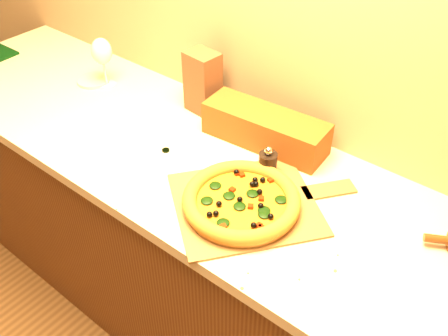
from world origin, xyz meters
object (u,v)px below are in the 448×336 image
at_px(pepper_grinder, 268,164).
at_px(side_plate, 94,80).
at_px(pizza, 241,201).
at_px(wine_glass, 102,53).
at_px(dark_jar, 207,84).
at_px(pizza_peel, 251,203).

relative_size(pepper_grinder, side_plate, 0.83).
xyz_separation_m(pizza, side_plate, (-0.92, 0.22, -0.02)).
height_order(wine_glass, dark_jar, wine_glass).
distance_m(pepper_grinder, dark_jar, 0.50).
bearing_deg(wine_glass, pizza, -15.21).
relative_size(pizza, dark_jar, 2.75).
bearing_deg(pizza, wine_glass, 164.79).
xyz_separation_m(pizza, pepper_grinder, (-0.03, 0.17, 0.01)).
xyz_separation_m(dark_jar, side_plate, (-0.45, -0.19, -0.06)).
bearing_deg(pepper_grinder, side_plate, 177.24).
relative_size(pepper_grinder, dark_jar, 0.88).
xyz_separation_m(wine_glass, side_plate, (-0.06, -0.02, -0.13)).
height_order(wine_glass, side_plate, wine_glass).
height_order(pizza_peel, side_plate, side_plate).
distance_m(pizza, side_plate, 0.94).
bearing_deg(dark_jar, pizza, -40.71).
distance_m(pizza, dark_jar, 0.63).
relative_size(dark_jar, side_plate, 0.94).
bearing_deg(side_plate, pizza_peel, -11.13).
bearing_deg(pizza_peel, pizza, -69.26).
xyz_separation_m(pizza_peel, pepper_grinder, (-0.04, 0.14, 0.04)).
bearing_deg(pizza_peel, side_plate, -153.66).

